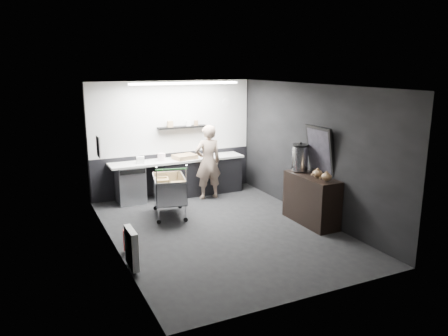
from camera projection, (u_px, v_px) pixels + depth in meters
name	position (u px, v px, depth m)	size (l,w,h in m)	color
floor	(222.00, 230.00, 8.30)	(5.50, 5.50, 0.00)	black
ceiling	(222.00, 86.00, 7.68)	(5.50, 5.50, 0.00)	white
wall_back	(173.00, 138.00, 10.41)	(5.50, 5.50, 0.00)	black
wall_front	(313.00, 202.00, 5.57)	(5.50, 5.50, 0.00)	black
wall_left	(112.00, 172.00, 7.16)	(5.50, 5.50, 0.00)	black
wall_right	(311.00, 151.00, 8.83)	(5.50, 5.50, 0.00)	black
kitchen_wall_panel	(173.00, 117.00, 10.27)	(3.95, 0.02, 1.70)	silver
dado_panel	(174.00, 173.00, 10.59)	(3.95, 0.02, 1.00)	black
floating_shelf	(182.00, 127.00, 10.31)	(1.20, 0.22, 0.04)	black
wall_clock	(226.00, 102.00, 10.78)	(0.20, 0.20, 0.03)	white
poster	(98.00, 146.00, 8.26)	(0.02, 0.30, 0.40)	white
poster_red_band	(98.00, 143.00, 8.25)	(0.01, 0.22, 0.10)	red
radiator	(131.00, 248.00, 6.62)	(0.10, 0.50, 0.60)	white
ceiling_strip	(185.00, 83.00, 9.31)	(2.40, 0.20, 0.04)	white
prep_counter	(184.00, 177.00, 10.38)	(3.20, 0.61, 0.90)	black
person	(208.00, 162.00, 10.07)	(0.63, 0.41, 1.73)	#C5B29C
shopping_cart	(169.00, 191.00, 8.94)	(0.81, 1.14, 1.13)	silver
sideboard	(311.00, 193.00, 8.56)	(0.55, 1.28, 1.91)	black
fire_extinguisher	(127.00, 239.00, 7.28)	(0.14, 0.14, 0.45)	#B80F0C
cardboard_box	(185.00, 157.00, 10.23)	(0.51, 0.39, 0.10)	#967850
pink_tub	(162.00, 157.00, 10.03)	(0.18, 0.18, 0.18)	white
white_container	(140.00, 160.00, 9.78)	(0.17, 0.13, 0.15)	white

